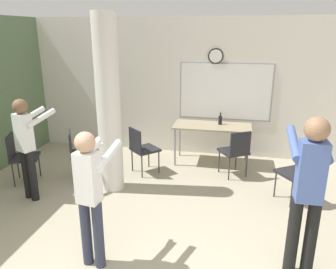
{
  "coord_description": "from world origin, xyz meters",
  "views": [
    {
      "loc": [
        0.83,
        -1.65,
        2.52
      ],
      "look_at": [
        -0.09,
        2.75,
        1.1
      ],
      "focal_mm": 35.0,
      "sensor_mm": 36.0,
      "label": 1
    }
  ],
  "objects_px": {
    "chair_table_left": "(142,147)",
    "person_watching_back": "(27,142)",
    "bottle_on_table": "(220,120)",
    "chair_by_left_wall": "(20,154)",
    "person_playing_side": "(308,186)",
    "folding_table": "(212,128)",
    "chair_mid_room": "(298,171)",
    "person_playing_front": "(90,190)",
    "chair_table_right": "(236,150)",
    "chair_near_pillar": "(79,151)"
  },
  "relations": [
    {
      "from": "person_watching_back",
      "to": "chair_by_left_wall",
      "type": "bearing_deg",
      "value": 136.8
    },
    {
      "from": "chair_by_left_wall",
      "to": "person_playing_side",
      "type": "distance_m",
      "value": 4.55
    },
    {
      "from": "chair_near_pillar",
      "to": "person_playing_side",
      "type": "distance_m",
      "value": 3.87
    },
    {
      "from": "folding_table",
      "to": "chair_by_left_wall",
      "type": "xyz_separation_m",
      "value": [
        -3.13,
        -1.54,
        -0.21
      ]
    },
    {
      "from": "chair_table_left",
      "to": "chair_near_pillar",
      "type": "distance_m",
      "value": 1.11
    },
    {
      "from": "person_playing_front",
      "to": "person_playing_side",
      "type": "distance_m",
      "value": 2.24
    },
    {
      "from": "folding_table",
      "to": "person_playing_front",
      "type": "relative_size",
      "value": 0.95
    },
    {
      "from": "person_watching_back",
      "to": "person_playing_side",
      "type": "distance_m",
      "value": 3.91
    },
    {
      "from": "folding_table",
      "to": "bottle_on_table",
      "type": "relative_size",
      "value": 6.27
    },
    {
      "from": "chair_mid_room",
      "to": "chair_table_right",
      "type": "bearing_deg",
      "value": 140.16
    },
    {
      "from": "chair_table_left",
      "to": "person_playing_front",
      "type": "bearing_deg",
      "value": -86.11
    },
    {
      "from": "chair_table_left",
      "to": "bottle_on_table",
      "type": "bearing_deg",
      "value": 32.47
    },
    {
      "from": "bottle_on_table",
      "to": "person_watching_back",
      "type": "height_order",
      "value": "person_watching_back"
    },
    {
      "from": "chair_table_right",
      "to": "folding_table",
      "type": "bearing_deg",
      "value": 130.67
    },
    {
      "from": "person_watching_back",
      "to": "folding_table",
      "type": "bearing_deg",
      "value": 37.55
    },
    {
      "from": "folding_table",
      "to": "chair_mid_room",
      "type": "xyz_separation_m",
      "value": [
        1.39,
        -1.32,
        -0.21
      ]
    },
    {
      "from": "chair_near_pillar",
      "to": "person_watching_back",
      "type": "distance_m",
      "value": 1.03
    },
    {
      "from": "chair_table_right",
      "to": "chair_near_pillar",
      "type": "distance_m",
      "value": 2.77
    },
    {
      "from": "chair_mid_room",
      "to": "folding_table",
      "type": "bearing_deg",
      "value": 136.61
    },
    {
      "from": "chair_by_left_wall",
      "to": "folding_table",
      "type": "bearing_deg",
      "value": 26.19
    },
    {
      "from": "folding_table",
      "to": "person_playing_side",
      "type": "distance_m",
      "value": 3.16
    },
    {
      "from": "bottle_on_table",
      "to": "chair_table_right",
      "type": "bearing_deg",
      "value": -63.34
    },
    {
      "from": "chair_table_right",
      "to": "chair_near_pillar",
      "type": "relative_size",
      "value": 1.0
    },
    {
      "from": "chair_mid_room",
      "to": "person_playing_side",
      "type": "relative_size",
      "value": 0.5
    },
    {
      "from": "folding_table",
      "to": "person_playing_side",
      "type": "height_order",
      "value": "person_playing_side"
    },
    {
      "from": "chair_by_left_wall",
      "to": "person_playing_side",
      "type": "height_order",
      "value": "person_playing_side"
    },
    {
      "from": "chair_near_pillar",
      "to": "folding_table",
      "type": "bearing_deg",
      "value": 27.45
    },
    {
      "from": "bottle_on_table",
      "to": "chair_table_right",
      "type": "distance_m",
      "value": 0.81
    },
    {
      "from": "chair_table_left",
      "to": "person_watching_back",
      "type": "height_order",
      "value": "person_watching_back"
    },
    {
      "from": "chair_by_left_wall",
      "to": "person_playing_front",
      "type": "relative_size",
      "value": 0.56
    },
    {
      "from": "chair_table_right",
      "to": "chair_by_left_wall",
      "type": "relative_size",
      "value": 1.0
    },
    {
      "from": "folding_table",
      "to": "chair_table_left",
      "type": "xyz_separation_m",
      "value": [
        -1.21,
        -0.75,
        -0.21
      ]
    },
    {
      "from": "chair_table_right",
      "to": "chair_mid_room",
      "type": "relative_size",
      "value": 1.0
    },
    {
      "from": "bottle_on_table",
      "to": "chair_table_left",
      "type": "distance_m",
      "value": 1.64
    },
    {
      "from": "bottle_on_table",
      "to": "person_watching_back",
      "type": "relative_size",
      "value": 0.15
    },
    {
      "from": "person_playing_front",
      "to": "folding_table",
      "type": "bearing_deg",
      "value": 72.28
    },
    {
      "from": "folding_table",
      "to": "chair_mid_room",
      "type": "height_order",
      "value": "chair_mid_room"
    },
    {
      "from": "person_watching_back",
      "to": "person_playing_side",
      "type": "bearing_deg",
      "value": -13.38
    },
    {
      "from": "chair_by_left_wall",
      "to": "person_watching_back",
      "type": "xyz_separation_m",
      "value": [
        0.51,
        -0.48,
        0.42
      ]
    },
    {
      "from": "chair_table_left",
      "to": "chair_mid_room",
      "type": "bearing_deg",
      "value": -12.22
    },
    {
      "from": "person_watching_back",
      "to": "bottle_on_table",
      "type": "bearing_deg",
      "value": 37.49
    },
    {
      "from": "person_watching_back",
      "to": "person_playing_side",
      "type": "height_order",
      "value": "person_playing_side"
    },
    {
      "from": "chair_mid_room",
      "to": "person_watching_back",
      "type": "distance_m",
      "value": 4.1
    },
    {
      "from": "folding_table",
      "to": "person_playing_front",
      "type": "xyz_separation_m",
      "value": [
        -1.04,
        -3.24,
        0.2
      ]
    },
    {
      "from": "bottle_on_table",
      "to": "chair_table_left",
      "type": "height_order",
      "value": "bottle_on_table"
    },
    {
      "from": "person_watching_back",
      "to": "person_playing_front",
      "type": "xyz_separation_m",
      "value": [
        1.59,
        -1.23,
        -0.01
      ]
    },
    {
      "from": "folding_table",
      "to": "chair_table_right",
      "type": "bearing_deg",
      "value": -49.33
    },
    {
      "from": "chair_by_left_wall",
      "to": "person_playing_front",
      "type": "height_order",
      "value": "person_playing_front"
    },
    {
      "from": "chair_by_left_wall",
      "to": "person_playing_side",
      "type": "xyz_separation_m",
      "value": [
        4.31,
        -1.38,
        0.52
      ]
    },
    {
      "from": "person_playing_front",
      "to": "chair_table_left",
      "type": "bearing_deg",
      "value": 93.89
    }
  ]
}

